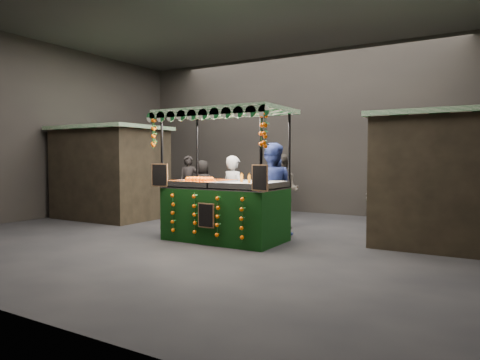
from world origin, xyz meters
The scene contains 14 objects.
ground centered at (0.00, 0.00, 0.00)m, with size 12.00×12.00×0.00m, color black.
market_hall centered at (0.00, 0.00, 3.38)m, with size 12.10×10.10×5.05m.
neighbour_stall_left centered at (-4.40, 1.00, 1.31)m, with size 3.00×2.20×2.60m.
neighbour_stall_right centered at (4.40, 1.50, 1.31)m, with size 3.00×2.20×2.60m.
juice_stall centered at (0.27, -0.23, 0.84)m, with size 2.79×1.64×2.71m.
vendor_grey centered at (-0.13, 0.78, 0.88)m, with size 0.73×0.58×1.77m.
vendor_blue centered at (0.87, 0.72, 1.02)m, with size 1.13×0.96×2.05m.
shopper_0 centered at (-3.57, 3.57, 0.89)m, with size 0.77×0.64×1.79m.
shopper_1 centered at (0.62, 1.82, 0.91)m, with size 0.89×0.70×1.81m.
shopper_2 centered at (-0.45, 4.02, 0.84)m, with size 1.05×0.89×1.68m.
shopper_3 centered at (2.49, 4.13, 0.94)m, with size 1.23×1.40×1.88m.
shopper_4 centered at (-2.99, 3.52, 0.82)m, with size 0.89×0.66×1.65m.
shopper_5 centered at (3.24, 2.54, 0.80)m, with size 0.66×1.53×1.60m.
shopper_6 centered at (-0.31, 3.71, 0.86)m, with size 0.45×0.65×1.72m.
Camera 1 is at (5.10, -7.78, 1.73)m, focal length 32.46 mm.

